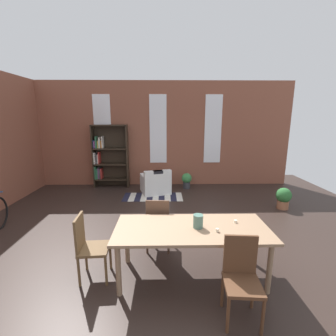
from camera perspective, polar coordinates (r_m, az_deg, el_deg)
name	(u,v)px	position (r m, az deg, el deg)	size (l,w,h in m)	color
ground_plane	(153,252)	(4.23, -3.60, -19.95)	(10.67, 10.67, 0.00)	#2F231E
back_wall_brick	(158,135)	(7.75, -2.43, 8.22)	(8.70, 0.12, 3.39)	brown
window_pane_0	(103,129)	(7.92, -15.72, 9.09)	(0.55, 0.02, 2.20)	white
window_pane_1	(158,129)	(7.67, -2.45, 9.44)	(0.55, 0.02, 2.20)	white
window_pane_2	(213,129)	(7.84, 10.98, 9.29)	(0.55, 0.02, 2.20)	white
dining_table	(192,233)	(3.38, 5.83, -15.52)	(2.14, 0.91, 0.76)	#937357
vase_on_table	(198,221)	(3.31, 7.40, -12.83)	(0.14, 0.14, 0.19)	#4C7266
tealight_candle_0	(217,230)	(3.28, 11.99, -14.70)	(0.04, 0.04, 0.05)	silver
tealight_candle_1	(235,221)	(3.59, 16.23, -12.46)	(0.04, 0.04, 0.04)	silver
dining_chair_head_left	(89,245)	(3.60, -18.88, -17.44)	(0.42, 0.42, 0.95)	brown
dining_chair_far_left	(158,223)	(4.04, -2.42, -13.24)	(0.42, 0.42, 0.95)	#4F3627
dining_chair_near_right	(241,276)	(3.01, 17.57, -23.87)	(0.43, 0.43, 0.95)	#53321F
bookshelf_tall	(108,156)	(7.80, -14.55, 2.83)	(1.13, 0.33, 2.02)	#2D2319
armchair_white	(156,184)	(7.07, -3.07, -3.90)	(0.99, 0.99, 0.75)	white
potted_plant_by_shelf	(283,197)	(6.54, 26.49, -6.48)	(0.37, 0.37, 0.54)	#9E6042
potted_plant_corner	(187,180)	(7.52, 4.60, -2.91)	(0.32, 0.32, 0.50)	#333338
striped_rug	(153,197)	(6.78, -3.74, -7.06)	(1.70, 0.75, 0.01)	#1E1E33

